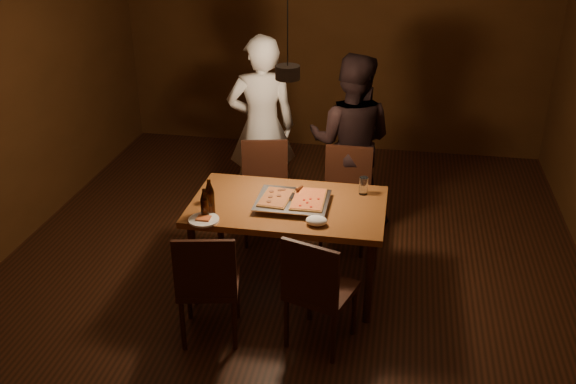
% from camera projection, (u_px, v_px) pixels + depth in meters
% --- Properties ---
extents(room_shell, '(6.00, 6.00, 6.00)m').
position_uv_depth(room_shell, '(288.00, 118.00, 4.79)').
color(room_shell, '#3D1C10').
rests_on(room_shell, ground).
extents(dining_table, '(1.50, 0.90, 0.75)m').
position_uv_depth(dining_table, '(288.00, 212.00, 4.99)').
color(dining_table, '#935425').
rests_on(dining_table, floor).
extents(chair_far_left, '(0.50, 0.50, 0.49)m').
position_uv_depth(chair_far_left, '(265.00, 181.00, 5.83)').
color(chair_far_left, '#38190F').
rests_on(chair_far_left, floor).
extents(chair_far_right, '(0.43, 0.43, 0.49)m').
position_uv_depth(chair_far_right, '(347.00, 188.00, 5.70)').
color(chair_far_right, '#38190F').
rests_on(chair_far_right, floor).
extents(chair_near_left, '(0.50, 0.50, 0.49)m').
position_uv_depth(chair_near_left, '(207.00, 278.00, 4.42)').
color(chair_near_left, '#38190F').
rests_on(chair_near_left, floor).
extents(chair_near_right, '(0.53, 0.53, 0.49)m').
position_uv_depth(chair_near_right, '(316.00, 284.00, 4.35)').
color(chair_near_right, '#38190F').
rests_on(chair_near_right, floor).
extents(pizza_tray, '(0.59, 0.50, 0.05)m').
position_uv_depth(pizza_tray, '(293.00, 202.00, 4.92)').
color(pizza_tray, silver).
rests_on(pizza_tray, dining_table).
extents(pizza_meat, '(0.24, 0.36, 0.02)m').
position_uv_depth(pizza_meat, '(276.00, 197.00, 4.92)').
color(pizza_meat, maroon).
rests_on(pizza_meat, pizza_tray).
extents(pizza_cheese, '(0.25, 0.40, 0.02)m').
position_uv_depth(pizza_cheese, '(309.00, 199.00, 4.90)').
color(pizza_cheese, gold).
rests_on(pizza_cheese, pizza_tray).
extents(spatula, '(0.14, 0.25, 0.04)m').
position_uv_depth(spatula, '(293.00, 196.00, 4.93)').
color(spatula, silver).
rests_on(spatula, pizza_tray).
extents(beer_bottle_a, '(0.06, 0.06, 0.23)m').
position_uv_depth(beer_bottle_a, '(204.00, 203.00, 4.71)').
color(beer_bottle_a, black).
rests_on(beer_bottle_a, dining_table).
extents(beer_bottle_b, '(0.07, 0.07, 0.27)m').
position_uv_depth(beer_bottle_b, '(210.00, 197.00, 4.76)').
color(beer_bottle_b, black).
rests_on(beer_bottle_b, dining_table).
extents(water_glass_left, '(0.07, 0.07, 0.11)m').
position_uv_depth(water_glass_left, '(210.00, 196.00, 4.94)').
color(water_glass_left, silver).
rests_on(water_glass_left, dining_table).
extents(water_glass_right, '(0.07, 0.07, 0.14)m').
position_uv_depth(water_glass_right, '(363.00, 186.00, 5.08)').
color(water_glass_right, silver).
rests_on(water_glass_right, dining_table).
extents(plate_slice, '(0.23, 0.23, 0.03)m').
position_uv_depth(plate_slice, '(204.00, 220.00, 4.70)').
color(plate_slice, white).
rests_on(plate_slice, dining_table).
extents(napkin, '(0.16, 0.12, 0.07)m').
position_uv_depth(napkin, '(317.00, 221.00, 4.64)').
color(napkin, white).
rests_on(napkin, dining_table).
extents(diner_white, '(0.75, 0.60, 1.77)m').
position_uv_depth(diner_white, '(262.00, 127.00, 6.09)').
color(diner_white, silver).
rests_on(diner_white, floor).
extents(diner_dark, '(0.86, 0.70, 1.65)m').
position_uv_depth(diner_dark, '(351.00, 142.00, 5.91)').
color(diner_dark, black).
rests_on(diner_dark, floor).
extents(pendant_lamp, '(0.18, 0.18, 1.10)m').
position_uv_depth(pendant_lamp, '(288.00, 71.00, 4.63)').
color(pendant_lamp, black).
rests_on(pendant_lamp, ceiling).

